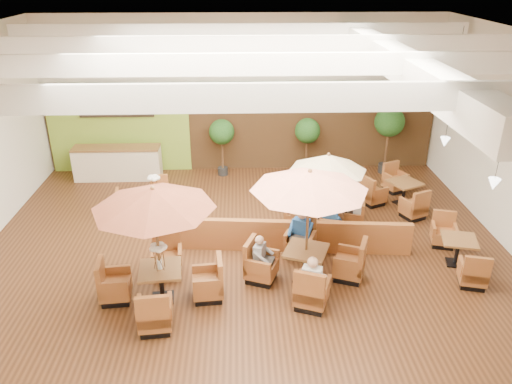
{
  "coord_description": "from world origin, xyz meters",
  "views": [
    {
      "loc": [
        -0.15,
        -11.42,
        7.01
      ],
      "look_at": [
        0.3,
        0.5,
        1.5
      ],
      "focal_mm": 35.0,
      "sensor_mm": 36.0,
      "label": 1
    }
  ],
  "objects_px": {
    "topiary_1": "(307,133)",
    "topiary_2": "(389,124)",
    "diner_1": "(301,230)",
    "table_0": "(156,226)",
    "booth_divider": "(289,236)",
    "table_1": "(308,207)",
    "diner_2": "(261,254)",
    "diner_4": "(355,205)",
    "topiary_0": "(222,134)",
    "table_4": "(457,252)",
    "service_counter": "(118,163)",
    "table_5": "(395,194)",
    "diner_0": "(312,277)",
    "table_2": "(327,177)",
    "diner_3": "(331,219)",
    "table_3": "(148,202)"
  },
  "relations": [
    {
      "from": "topiary_1",
      "to": "topiary_2",
      "type": "distance_m",
      "value": 2.89
    },
    {
      "from": "diner_1",
      "to": "table_0",
      "type": "bearing_deg",
      "value": 52.51
    },
    {
      "from": "booth_divider",
      "to": "table_1",
      "type": "xyz_separation_m",
      "value": [
        0.27,
        -1.33,
        1.5
      ]
    },
    {
      "from": "diner_2",
      "to": "diner_4",
      "type": "distance_m",
      "value": 3.74
    },
    {
      "from": "topiary_0",
      "to": "topiary_2",
      "type": "relative_size",
      "value": 0.84
    },
    {
      "from": "table_0",
      "to": "table_4",
      "type": "distance_m",
      "value": 7.53
    },
    {
      "from": "service_counter",
      "to": "diner_2",
      "type": "relative_size",
      "value": 3.99
    },
    {
      "from": "table_0",
      "to": "diner_4",
      "type": "relative_size",
      "value": 3.55
    },
    {
      "from": "topiary_0",
      "to": "topiary_1",
      "type": "relative_size",
      "value": 1.0
    },
    {
      "from": "table_5",
      "to": "diner_0",
      "type": "distance_m",
      "value": 6.11
    },
    {
      "from": "table_0",
      "to": "table_5",
      "type": "xyz_separation_m",
      "value": [
        6.71,
        4.69,
        -1.54
      ]
    },
    {
      "from": "service_counter",
      "to": "diner_1",
      "type": "xyz_separation_m",
      "value": [
        5.82,
        -5.39,
        0.2
      ]
    },
    {
      "from": "table_2",
      "to": "diner_3",
      "type": "height_order",
      "value": "table_2"
    },
    {
      "from": "booth_divider",
      "to": "topiary_2",
      "type": "relative_size",
      "value": 2.61
    },
    {
      "from": "table_4",
      "to": "diner_2",
      "type": "relative_size",
      "value": 3.45
    },
    {
      "from": "table_5",
      "to": "topiary_2",
      "type": "distance_m",
      "value": 3.02
    },
    {
      "from": "topiary_0",
      "to": "service_counter",
      "type": "bearing_deg",
      "value": -176.89
    },
    {
      "from": "table_0",
      "to": "table_1",
      "type": "xyz_separation_m",
      "value": [
        3.35,
        0.66,
        0.04
      ]
    },
    {
      "from": "diner_3",
      "to": "topiary_2",
      "type": "bearing_deg",
      "value": 82.42
    },
    {
      "from": "service_counter",
      "to": "booth_divider",
      "type": "bearing_deg",
      "value": -42.65
    },
    {
      "from": "table_0",
      "to": "table_3",
      "type": "relative_size",
      "value": 1.18
    },
    {
      "from": "topiary_1",
      "to": "booth_divider",
      "type": "bearing_deg",
      "value": -102.1
    },
    {
      "from": "diner_4",
      "to": "diner_0",
      "type": "bearing_deg",
      "value": 161.17
    },
    {
      "from": "table_3",
      "to": "table_4",
      "type": "height_order",
      "value": "table_3"
    },
    {
      "from": "service_counter",
      "to": "table_1",
      "type": "relative_size",
      "value": 0.99
    },
    {
      "from": "diner_1",
      "to": "diner_4",
      "type": "bearing_deg",
      "value": -114.97
    },
    {
      "from": "service_counter",
      "to": "diner_3",
      "type": "xyz_separation_m",
      "value": [
        6.69,
        -4.8,
        0.17
      ]
    },
    {
      "from": "diner_4",
      "to": "topiary_0",
      "type": "bearing_deg",
      "value": 49.96
    },
    {
      "from": "table_3",
      "to": "diner_2",
      "type": "distance_m",
      "value": 4.78
    },
    {
      "from": "diner_3",
      "to": "booth_divider",
      "type": "bearing_deg",
      "value": -142.46
    },
    {
      "from": "topiary_1",
      "to": "diner_2",
      "type": "distance_m",
      "value": 6.97
    },
    {
      "from": "diner_2",
      "to": "diner_4",
      "type": "xyz_separation_m",
      "value": [
        2.78,
        2.49,
        0.02
      ]
    },
    {
      "from": "table_0",
      "to": "table_3",
      "type": "xyz_separation_m",
      "value": [
        -0.95,
        4.17,
        -1.46
      ]
    },
    {
      "from": "booth_divider",
      "to": "table_5",
      "type": "bearing_deg",
      "value": 41.78
    },
    {
      "from": "table_2",
      "to": "diner_0",
      "type": "distance_m",
      "value": 3.75
    },
    {
      "from": "diner_0",
      "to": "diner_4",
      "type": "xyz_separation_m",
      "value": [
        1.72,
        3.55,
        -0.02
      ]
    },
    {
      "from": "topiary_1",
      "to": "table_2",
      "type": "bearing_deg",
      "value": -90.0
    },
    {
      "from": "booth_divider",
      "to": "table_4",
      "type": "bearing_deg",
      "value": -5.69
    },
    {
      "from": "service_counter",
      "to": "table_1",
      "type": "distance_m",
      "value": 8.79
    },
    {
      "from": "topiary_1",
      "to": "diner_2",
      "type": "bearing_deg",
      "value": -106.21
    },
    {
      "from": "table_1",
      "to": "table_3",
      "type": "bearing_deg",
      "value": 162.22
    },
    {
      "from": "diner_2",
      "to": "diner_0",
      "type": "bearing_deg",
      "value": 66.04
    },
    {
      "from": "table_3",
      "to": "topiary_2",
      "type": "relative_size",
      "value": 0.98
    },
    {
      "from": "table_4",
      "to": "topiary_0",
      "type": "xyz_separation_m",
      "value": [
        -6.07,
        6.12,
        1.18
      ]
    },
    {
      "from": "table_2",
      "to": "topiary_2",
      "type": "distance_m",
      "value": 5.06
    },
    {
      "from": "diner_1",
      "to": "diner_4",
      "type": "relative_size",
      "value": 1.07
    },
    {
      "from": "table_3",
      "to": "diner_1",
      "type": "xyz_separation_m",
      "value": [
        4.3,
        -2.45,
        0.34
      ]
    },
    {
      "from": "topiary_2",
      "to": "table_3",
      "type": "bearing_deg",
      "value": -158.7
    },
    {
      "from": "table_0",
      "to": "table_4",
      "type": "xyz_separation_m",
      "value": [
        7.27,
        1.19,
        -1.55
      ]
    },
    {
      "from": "diner_2",
      "to": "topiary_1",
      "type": "bearing_deg",
      "value": -175.17
    }
  ]
}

